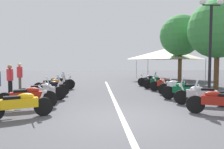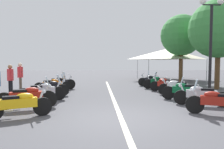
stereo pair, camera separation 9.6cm
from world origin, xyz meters
TOP-DOWN VIEW (x-y plane):
  - ground_plane at (0.00, 0.00)m, footprint 80.00×80.00m
  - lane_centre_stripe at (4.41, 0.00)m, footprint 16.24×0.16m
  - motorcycle_left_row_0 at (0.36, 3.23)m, footprint 1.00×1.95m
  - motorcycle_left_row_1 at (1.61, 3.40)m, footprint 0.86×2.18m
  - motorcycle_left_row_2 at (3.17, 3.27)m, footprint 0.98×2.09m
  - motorcycle_left_row_3 at (4.45, 3.22)m, footprint 0.81×1.95m
  - motorcycle_left_row_4 at (5.75, 3.37)m, footprint 1.02×1.95m
  - motorcycle_left_row_5 at (7.08, 3.24)m, footprint 1.01×1.99m
  - motorcycle_right_row_0 at (0.31, -3.27)m, footprint 1.04×1.94m
  - motorcycle_right_row_1 at (1.81, -3.45)m, footprint 1.03×2.05m
  - motorcycle_right_row_2 at (3.02, -3.31)m, footprint 1.05×2.04m
  - motorcycle_right_row_3 at (4.37, -3.46)m, footprint 0.96×1.92m
  - motorcycle_right_row_4 at (5.84, -3.34)m, footprint 1.03×1.84m
  - motorcycle_right_row_5 at (7.07, -3.24)m, footprint 0.90×2.00m
  - motorcycle_right_row_6 at (8.55, -3.20)m, footprint 1.03×1.97m
  - street_lamp_twin_globe at (3.49, -4.77)m, footprint 0.32×1.22m
  - traffic_cone_0 at (2.96, -4.60)m, footprint 0.36×0.36m
  - bystander_0 at (6.46, 5.46)m, footprint 0.49×0.32m
  - bystander_1 at (4.88, 5.38)m, footprint 0.40×0.41m
  - roadside_tree_0 at (11.00, -6.34)m, footprint 3.48×3.48m
  - roadside_tree_1 at (6.83, -7.13)m, footprint 3.83×3.83m
  - event_tent at (14.32, -6.36)m, footprint 5.91×5.91m

SIDE VIEW (x-z plane):
  - ground_plane at x=0.00m, z-range 0.00..0.00m
  - lane_centre_stripe at x=4.41m, z-range 0.00..0.01m
  - traffic_cone_0 at x=2.96m, z-range -0.02..0.60m
  - motorcycle_left_row_0 at x=0.36m, z-range -0.04..0.94m
  - motorcycle_right_row_3 at x=4.37m, z-range -0.04..0.95m
  - motorcycle_right_row_6 at x=8.55m, z-range -0.04..0.96m
  - motorcycle_right_row_2 at x=3.02m, z-range -0.04..0.96m
  - motorcycle_right_row_1 at x=1.81m, z-range -0.14..1.06m
  - motorcycle_right_row_0 at x=0.31m, z-range -0.14..1.06m
  - motorcycle_right_row_4 at x=5.84m, z-range -0.14..1.06m
  - motorcycle_left_row_3 at x=4.45m, z-range -0.14..1.06m
  - motorcycle_left_row_5 at x=7.08m, z-range -0.04..0.98m
  - motorcycle_left_row_2 at x=3.17m, z-range -0.14..1.08m
  - motorcycle_left_row_4 at x=5.75m, z-range -0.14..1.08m
  - motorcycle_right_row_5 at x=7.07m, z-range -0.14..1.08m
  - motorcycle_left_row_1 at x=1.61m, z-range -0.13..1.09m
  - bystander_1 at x=4.88m, z-range 0.14..1.79m
  - bystander_0 at x=6.46m, z-range 0.15..1.90m
  - event_tent at x=14.32m, z-range 1.05..4.25m
  - street_lamp_twin_globe at x=3.49m, z-range 0.90..5.80m
  - roadside_tree_1 at x=6.83m, z-range 1.02..6.91m
  - roadside_tree_0 at x=11.00m, z-range 1.16..6.99m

